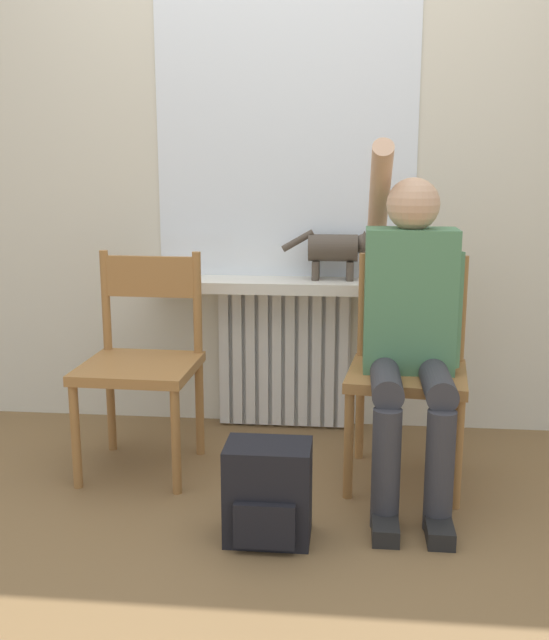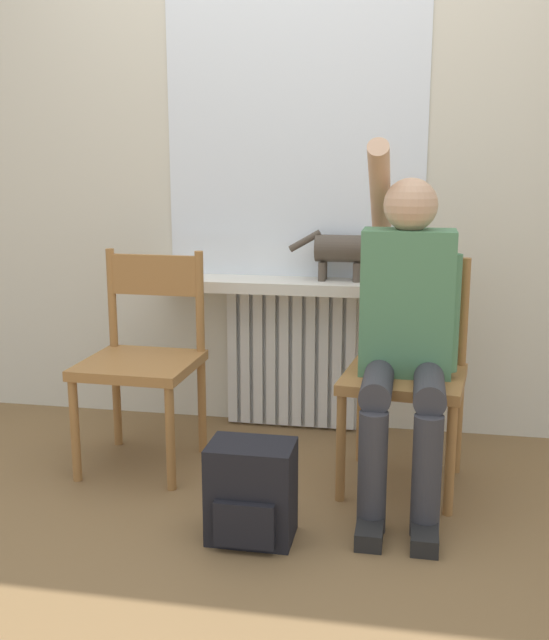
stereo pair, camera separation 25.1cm
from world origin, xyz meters
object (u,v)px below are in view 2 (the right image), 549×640
object	(u,v)px
chair_left	(143,356)
person	(406,322)
cat	(345,249)
chair_right	(406,370)
backpack	(251,493)

from	to	relation	value
chair_left	person	size ratio (longest dim) A/B	0.66
cat	chair_left	bearing A→B (deg)	-147.25
chair_left	chair_right	world-z (taller)	same
chair_left	cat	bearing A→B (deg)	34.27
person	cat	bearing A→B (deg)	115.27
chair_right	backpack	size ratio (longest dim) A/B	2.64
chair_right	cat	xyz separation A→B (m)	(-0.29, 0.50, 0.40)
chair_left	chair_right	size ratio (longest dim) A/B	1.00
cat	chair_right	bearing A→B (deg)	-59.81
cat	person	bearing A→B (deg)	-64.73
chair_left	person	xyz separation A→B (m)	(1.06, -0.11, 0.21)
chair_right	backpack	xyz separation A→B (m)	(-0.49, -0.56, -0.30)
person	cat	xyz separation A→B (m)	(-0.28, 0.60, 0.19)
chair_left	backpack	bearing A→B (deg)	-42.49
chair_left	cat	world-z (taller)	cat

